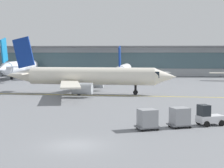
{
  "coord_description": "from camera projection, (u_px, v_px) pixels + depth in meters",
  "views": [
    {
      "loc": [
        4.56,
        -27.01,
        7.11
      ],
      "look_at": [
        1.66,
        21.19,
        3.0
      ],
      "focal_mm": 57.03,
      "sensor_mm": 36.0,
      "label": 1
    }
  ],
  "objects": [
    {
      "name": "ground_plane",
      "position": [
        75.0,
        145.0,
        27.74
      ],
      "size": [
        400.0,
        400.0,
        0.0
      ],
      "primitive_type": "plane",
      "color": "slate"
    },
    {
      "name": "taxiway_centreline_stripe",
      "position": [
        90.0,
        95.0,
        61.17
      ],
      "size": [
        109.6,
        10.06,
        0.01
      ],
      "primitive_type": "cube",
      "rotation": [
        0.0,
        0.0,
        -0.09
      ],
      "color": "yellow",
      "rests_on": "ground_plane"
    },
    {
      "name": "terminal_concourse",
      "position": [
        120.0,
        60.0,
        118.2
      ],
      "size": [
        221.27,
        11.0,
        9.6
      ],
      "color": "#B2B7BC",
      "rests_on": "ground_plane"
    },
    {
      "name": "gate_airplane_1",
      "position": [
        21.0,
        67.0,
        100.16
      ],
      "size": [
        31.13,
        33.37,
        11.08
      ],
      "rotation": [
        0.0,
        0.0,
        1.58
      ],
      "color": "silver",
      "rests_on": "ground_plane"
    },
    {
      "name": "gate_airplane_2",
      "position": [
        124.0,
        70.0,
        97.86
      ],
      "size": [
        25.53,
        27.51,
        9.11
      ],
      "rotation": [
        0.0,
        0.0,
        1.5
      ],
      "color": "white",
      "rests_on": "ground_plane"
    },
    {
      "name": "taxiing_regional_jet",
      "position": [
        90.0,
        77.0,
        62.96
      ],
      "size": [
        31.0,
        28.71,
        10.26
      ],
      "rotation": [
        0.0,
        0.0,
        -0.09
      ],
      "color": "silver",
      "rests_on": "ground_plane"
    },
    {
      "name": "baggage_tug",
      "position": [
        208.0,
        117.0,
        35.29
      ],
      "size": [
        2.93,
        2.34,
        2.1
      ],
      "rotation": [
        0.0,
        0.0,
        0.37
      ],
      "color": "silver",
      "rests_on": "ground_plane"
    },
    {
      "name": "cargo_dolly_lead",
      "position": [
        180.0,
        117.0,
        34.31
      ],
      "size": [
        2.54,
        2.25,
        1.94
      ],
      "rotation": [
        0.0,
        0.0,
        0.37
      ],
      "color": "#595B60",
      "rests_on": "ground_plane"
    },
    {
      "name": "cargo_dolly_trailing",
      "position": [
        147.0,
        119.0,
        33.28
      ],
      "size": [
        2.54,
        2.25,
        1.94
      ],
      "rotation": [
        0.0,
        0.0,
        0.37
      ],
      "color": "#595B60",
      "rests_on": "ground_plane"
    }
  ]
}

